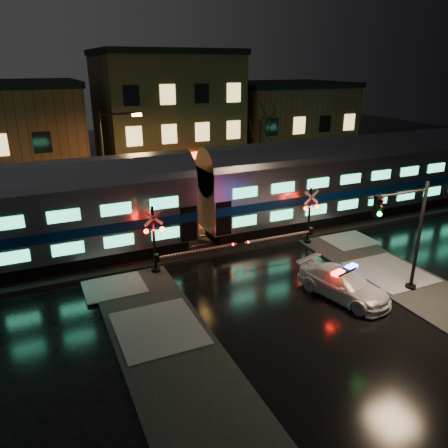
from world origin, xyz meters
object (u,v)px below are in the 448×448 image
at_px(crossing_signal_left, 161,246).
at_px(streetlight, 108,167).
at_px(traffic_light, 406,238).
at_px(crossing_signal_right, 305,223).
at_px(police_car, 343,284).

bearing_deg(crossing_signal_left, streetlight, 101.10).
xyz_separation_m(crossing_signal_left, traffic_light, (9.95, -7.14, 1.44)).
distance_m(crossing_signal_right, crossing_signal_left, 9.19).
xyz_separation_m(traffic_light, streetlight, (-11.26, 13.84, 1.65)).
bearing_deg(streetlight, traffic_light, -50.86).
bearing_deg(police_car, streetlight, 108.67).
distance_m(crossing_signal_left, traffic_light, 12.33).
height_order(police_car, streetlight, streetlight).
distance_m(crossing_signal_right, traffic_light, 7.33).
bearing_deg(crossing_signal_right, traffic_light, -83.92).
distance_m(police_car, streetlight, 16.00).
xyz_separation_m(crossing_signal_left, streetlight, (-1.31, 6.70, 3.08)).
distance_m(traffic_light, streetlight, 17.92).
distance_m(crossing_signal_left, streetlight, 7.49).
bearing_deg(police_car, crossing_signal_left, 124.54).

